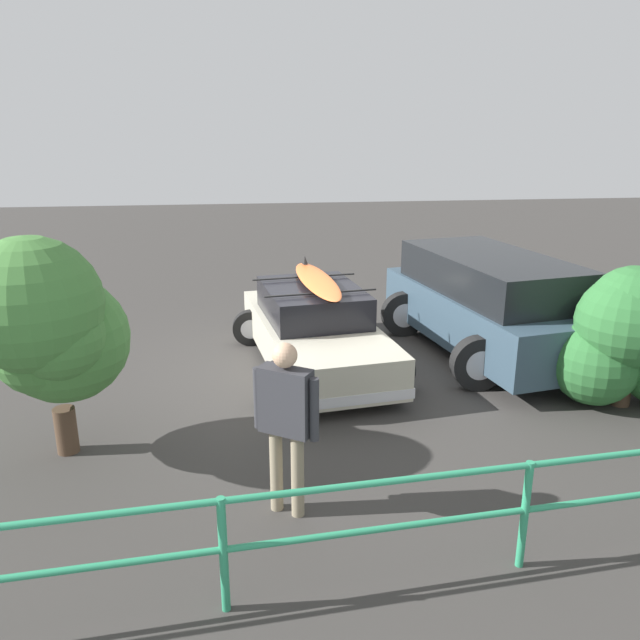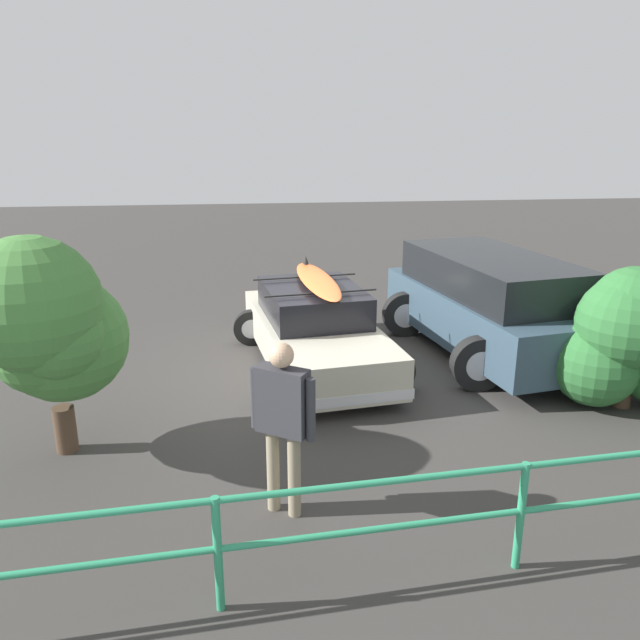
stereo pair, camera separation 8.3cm
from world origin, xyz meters
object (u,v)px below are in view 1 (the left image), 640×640
object	(u,v)px
suv_car	(487,303)
person_bystander	(286,414)
sedan_car	(315,329)
bush_near_right	(628,338)
bush_near_left	(53,331)

from	to	relation	value
suv_car	person_bystander	distance (m)	5.51
sedan_car	person_bystander	world-z (taller)	person_bystander
sedan_car	person_bystander	bearing A→B (deg)	79.21
sedan_car	bush_near_right	bearing A→B (deg)	152.61
person_bystander	bush_near_left	world-z (taller)	bush_near_left
suv_car	bush_near_left	distance (m)	6.70
bush_near_right	suv_car	bearing A→B (deg)	-64.73
sedan_car	suv_car	xyz separation A→B (m)	(-2.90, -0.18, 0.27)
sedan_car	bush_near_right	size ratio (longest dim) A/B	2.12
suv_car	bush_near_left	size ratio (longest dim) A/B	1.76
sedan_car	bush_near_right	xyz separation A→B (m)	(-3.95, 2.05, 0.37)
person_bystander	bush_near_right	distance (m)	5.07
bush_near_left	bush_near_right	size ratio (longest dim) A/B	1.31
suv_car	bush_near_left	world-z (taller)	bush_near_left
suv_car	bush_near_left	bearing A→B (deg)	24.29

